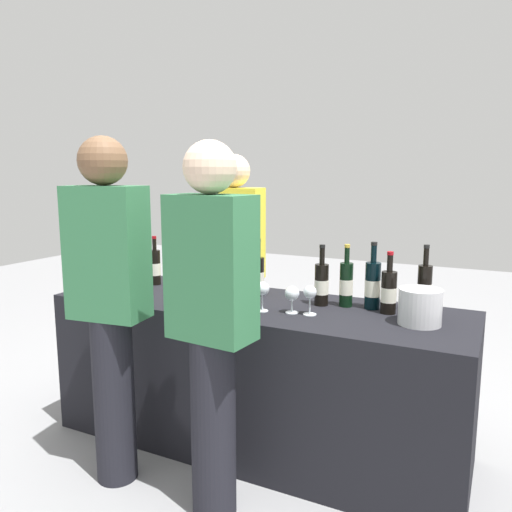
{
  "coord_description": "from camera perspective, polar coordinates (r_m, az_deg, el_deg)",
  "views": [
    {
      "loc": [
        1.15,
        -2.32,
        1.47
      ],
      "look_at": [
        0.0,
        0.0,
        1.04
      ],
      "focal_mm": 35.39,
      "sensor_mm": 36.0,
      "label": 1
    }
  ],
  "objects": [
    {
      "name": "wine_glass_2",
      "position": [
        2.67,
        -3.99,
        -2.99
      ],
      "size": [
        0.07,
        0.07,
        0.15
      ],
      "color": "silver",
      "rests_on": "tasting_table"
    },
    {
      "name": "ice_bucket",
      "position": [
        2.4,
        18.05,
        -5.47
      ],
      "size": [
        0.19,
        0.19,
        0.16
      ],
      "primitive_type": "cylinder",
      "color": "silver",
      "rests_on": "tasting_table"
    },
    {
      "name": "wine_glass_3",
      "position": [
        2.49,
        0.72,
        -3.85
      ],
      "size": [
        0.07,
        0.07,
        0.15
      ],
      "color": "silver",
      "rests_on": "tasting_table"
    },
    {
      "name": "wine_bottle_1",
      "position": [
        2.81,
        0.27,
        -2.22
      ],
      "size": [
        0.06,
        0.06,
        0.32
      ],
      "color": "black",
      "rests_on": "tasting_table"
    },
    {
      "name": "wine_glass_1",
      "position": [
        2.75,
        -7.14,
        -2.71
      ],
      "size": [
        0.07,
        0.07,
        0.15
      ],
      "color": "silver",
      "rests_on": "tasting_table"
    },
    {
      "name": "wine_bottle_0",
      "position": [
        3.14,
        -11.33,
        -1.2
      ],
      "size": [
        0.07,
        0.07,
        0.3
      ],
      "color": "black",
      "rests_on": "tasting_table"
    },
    {
      "name": "wine_glass_4",
      "position": [
        2.46,
        4.1,
        -4.37
      ],
      "size": [
        0.07,
        0.07,
        0.13
      ],
      "color": "silver",
      "rests_on": "tasting_table"
    },
    {
      "name": "wine_glass_5",
      "position": [
        2.44,
        6.13,
        -4.25
      ],
      "size": [
        0.07,
        0.07,
        0.14
      ],
      "color": "silver",
      "rests_on": "tasting_table"
    },
    {
      "name": "wine_bottle_3",
      "position": [
        2.62,
        10.16,
        -3.12
      ],
      "size": [
        0.07,
        0.07,
        0.32
      ],
      "color": "black",
      "rests_on": "tasting_table"
    },
    {
      "name": "wine_bottle_6",
      "position": [
        2.57,
        18.49,
        -3.54
      ],
      "size": [
        0.07,
        0.07,
        0.34
      ],
      "color": "black",
      "rests_on": "tasting_table"
    },
    {
      "name": "wine_bottle_4",
      "position": [
        2.6,
        13.04,
        -3.19
      ],
      "size": [
        0.08,
        0.08,
        0.34
      ],
      "color": "black",
      "rests_on": "tasting_table"
    },
    {
      "name": "wine_glass_0",
      "position": [
        2.99,
        -15.1,
        -2.0
      ],
      "size": [
        0.07,
        0.07,
        0.14
      ],
      "color": "silver",
      "rests_on": "tasting_table"
    },
    {
      "name": "server_pouring",
      "position": [
        3.31,
        -2.47,
        -1.11
      ],
      "size": [
        0.39,
        0.24,
        1.59
      ],
      "rotation": [
        0.0,
        0.0,
        3.25
      ],
      "color": "black",
      "rests_on": "ground_plane"
    },
    {
      "name": "ground_plane",
      "position": [
        2.97,
        -0.0,
        -20.25
      ],
      "size": [
        12.0,
        12.0,
        0.0
      ],
      "primitive_type": "plane",
      "color": "gray"
    },
    {
      "name": "wine_bottle_2",
      "position": [
        2.62,
        7.42,
        -3.14
      ],
      "size": [
        0.07,
        0.07,
        0.32
      ],
      "color": "black",
      "rests_on": "tasting_table"
    },
    {
      "name": "guest_0",
      "position": [
        2.43,
        -16.24,
        -4.5
      ],
      "size": [
        0.37,
        0.23,
        1.63
      ],
      "rotation": [
        0.0,
        0.0,
        0.12
      ],
      "color": "black",
      "rests_on": "ground_plane"
    },
    {
      "name": "guest_1",
      "position": [
        2.1,
        -5.01,
        -6.89
      ],
      "size": [
        0.37,
        0.23,
        1.6
      ],
      "rotation": [
        0.0,
        0.0,
        -0.09
      ],
      "color": "black",
      "rests_on": "ground_plane"
    },
    {
      "name": "wine_bottle_5",
      "position": [
        2.53,
        14.77,
        -3.91
      ],
      "size": [
        0.08,
        0.08,
        0.3
      ],
      "color": "black",
      "rests_on": "tasting_table"
    },
    {
      "name": "tasting_table",
      "position": [
        2.8,
        -0.0,
        -13.17
      ],
      "size": [
        2.19,
        0.7,
        0.79
      ],
      "primitive_type": "cube",
      "color": "black",
      "rests_on": "ground_plane"
    }
  ]
}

